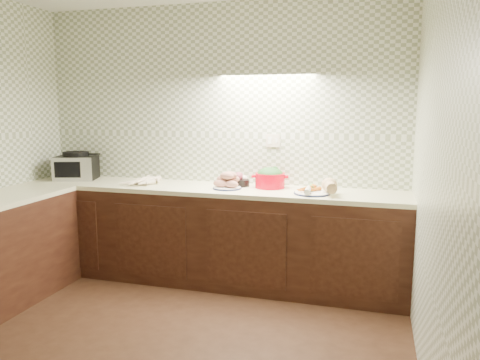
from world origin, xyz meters
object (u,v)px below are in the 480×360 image
(sweet_potato_plate, at_px, (228,182))
(onion_bowl, at_px, (240,181))
(parsnip_pile, at_px, (139,181))
(toaster_oven, at_px, (76,166))
(veg_plate, at_px, (320,188))
(dutch_oven, at_px, (270,178))

(sweet_potato_plate, distance_m, onion_bowl, 0.17)
(parsnip_pile, height_order, onion_bowl, onion_bowl)
(toaster_oven, xyz_separation_m, sweet_potato_plate, (1.65, -0.09, -0.07))
(toaster_oven, bearing_deg, veg_plate, -20.59)
(toaster_oven, distance_m, onion_bowl, 1.72)
(sweet_potato_plate, bearing_deg, dutch_oven, 22.98)
(toaster_oven, relative_size, parsnip_pile, 1.20)
(toaster_oven, bearing_deg, sweet_potato_plate, -21.08)
(onion_bowl, bearing_deg, parsnip_pile, -171.70)
(toaster_oven, relative_size, onion_bowl, 2.75)
(parsnip_pile, xyz_separation_m, dutch_oven, (1.26, 0.14, 0.06))
(veg_plate, bearing_deg, parsnip_pile, 178.58)
(dutch_oven, distance_m, veg_plate, 0.51)
(parsnip_pile, height_order, veg_plate, veg_plate)
(sweet_potato_plate, relative_size, dutch_oven, 0.76)
(parsnip_pile, relative_size, dutch_oven, 1.14)
(veg_plate, bearing_deg, dutch_oven, 159.44)
(onion_bowl, bearing_deg, dutch_oven, -1.10)
(sweet_potato_plate, bearing_deg, toaster_oven, 176.73)
(toaster_oven, xyz_separation_m, veg_plate, (2.48, -0.12, -0.08))
(toaster_oven, distance_m, sweet_potato_plate, 1.65)
(onion_bowl, distance_m, dutch_oven, 0.29)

